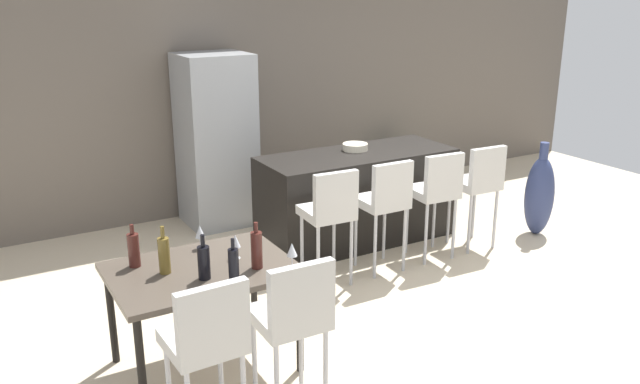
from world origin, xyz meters
TOP-DOWN VIEW (x-y plane):
  - ground_plane at (0.00, 0.00)m, footprint 10.00×10.00m
  - back_wall at (0.00, 2.61)m, footprint 10.00×0.12m
  - kitchen_island at (0.28, 0.96)m, footprint 1.98×0.77m
  - bar_chair_left at (-0.50, 0.20)m, footprint 0.42×0.42m
  - bar_chair_middle at (0.07, 0.20)m, footprint 0.40×0.40m
  - bar_chair_right at (0.66, 0.20)m, footprint 0.43×0.43m
  - bar_chair_far at (1.19, 0.20)m, footprint 0.42×0.42m
  - dining_table at (-1.89, -0.48)m, footprint 1.18×0.86m
  - dining_chair_near at (-2.16, -1.28)m, footprint 0.41×0.41m
  - dining_chair_far at (-1.63, -1.28)m, footprint 0.41×0.41m
  - wine_bottle_middle at (-1.57, -0.67)m, footprint 0.08×0.08m
  - wine_bottle_far at (-2.12, -0.44)m, footprint 0.07×0.07m
  - wine_bottle_near at (-1.93, -0.65)m, footprint 0.08×0.08m
  - wine_bottle_left at (-1.80, -0.82)m, footprint 0.07×0.07m
  - wine_bottle_inner at (-2.26, -0.24)m, footprint 0.08×0.08m
  - wine_glass_right at (-1.64, -0.46)m, footprint 0.07×0.07m
  - wine_glass_end at (-1.78, -0.17)m, footprint 0.07×0.07m
  - wine_glass_corner at (-1.37, -0.78)m, footprint 0.07×0.07m
  - refrigerator at (-0.74, 2.17)m, footprint 0.72×0.68m
  - fruit_bowl at (0.32, 1.07)m, footprint 0.25×0.25m
  - floor_vase at (2.01, 0.15)m, footprint 0.30×0.30m
  - potted_plant at (1.76, 2.16)m, footprint 0.42×0.42m

SIDE VIEW (x-z plane):
  - ground_plane at x=0.00m, z-range 0.00..0.00m
  - potted_plant at x=1.76m, z-range 0.06..0.68m
  - floor_vase at x=2.01m, z-range -0.07..0.92m
  - kitchen_island at x=0.28m, z-range 0.00..0.92m
  - dining_table at x=-1.89m, z-range 0.30..1.04m
  - bar_chair_left at x=-0.50m, z-range 0.17..1.22m
  - bar_chair_middle at x=0.07m, z-range 0.17..1.22m
  - bar_chair_right at x=0.66m, z-range 0.17..1.22m
  - bar_chair_far at x=1.19m, z-range 0.17..1.22m
  - dining_chair_near at x=-2.16m, z-range 0.17..1.22m
  - dining_chair_far at x=-1.63m, z-range 0.17..1.22m
  - wine_bottle_near at x=-1.93m, z-range 0.71..1.00m
  - wine_bottle_inner at x=-2.26m, z-range 0.71..1.01m
  - wine_bottle_left at x=-1.80m, z-range 0.71..1.01m
  - wine_glass_right at x=-1.64m, z-range 0.78..0.95m
  - wine_glass_end at x=-1.78m, z-range 0.78..0.95m
  - wine_glass_corner at x=-1.37m, z-range 0.78..0.95m
  - wine_bottle_far at x=-2.12m, z-range 0.71..1.03m
  - wine_bottle_middle at x=-1.57m, z-range 0.71..1.03m
  - refrigerator at x=-0.74m, z-range 0.00..1.84m
  - fruit_bowl at x=0.32m, z-range 0.92..0.99m
  - back_wall at x=0.00m, z-range 0.00..2.90m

